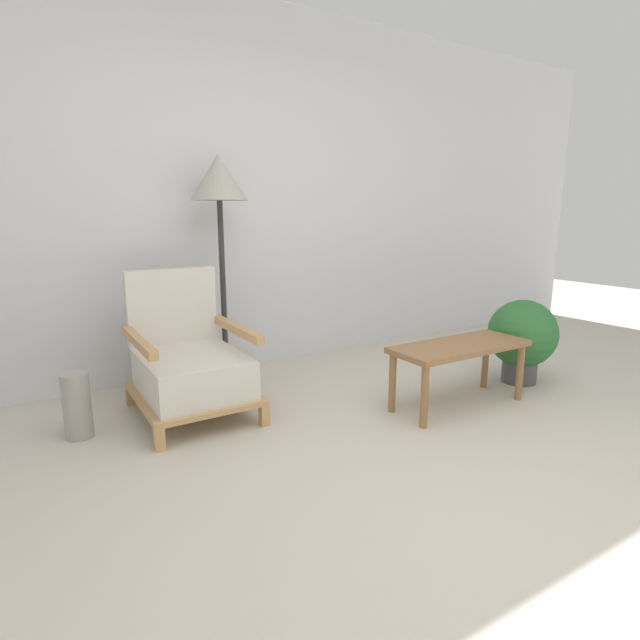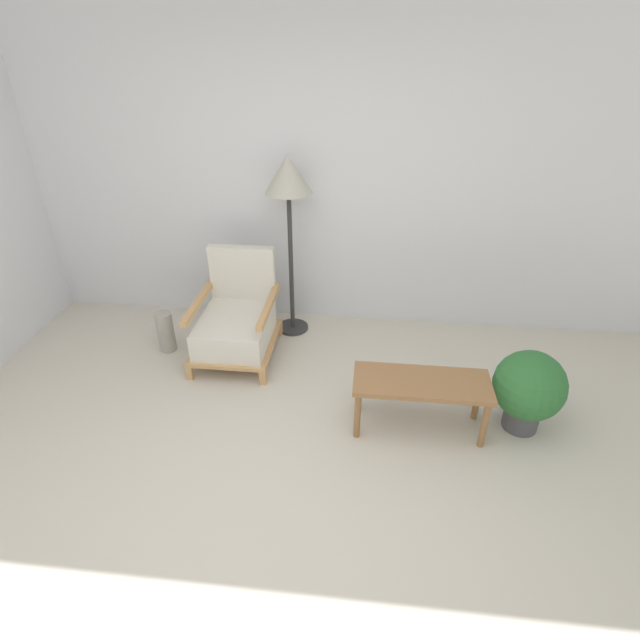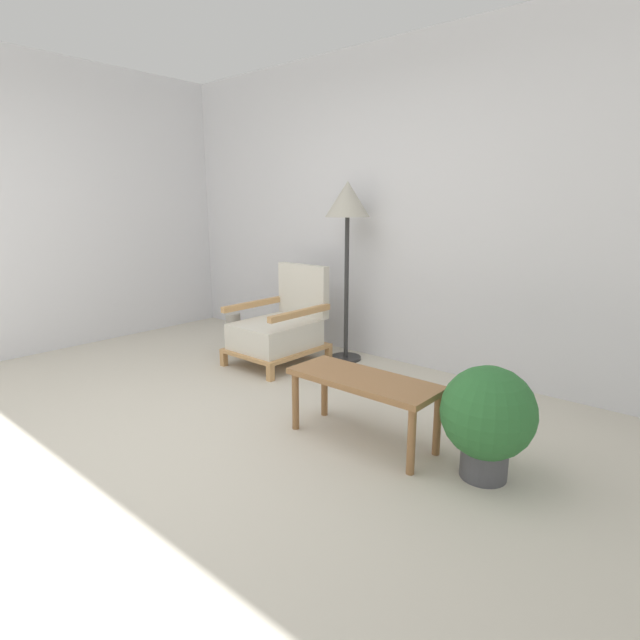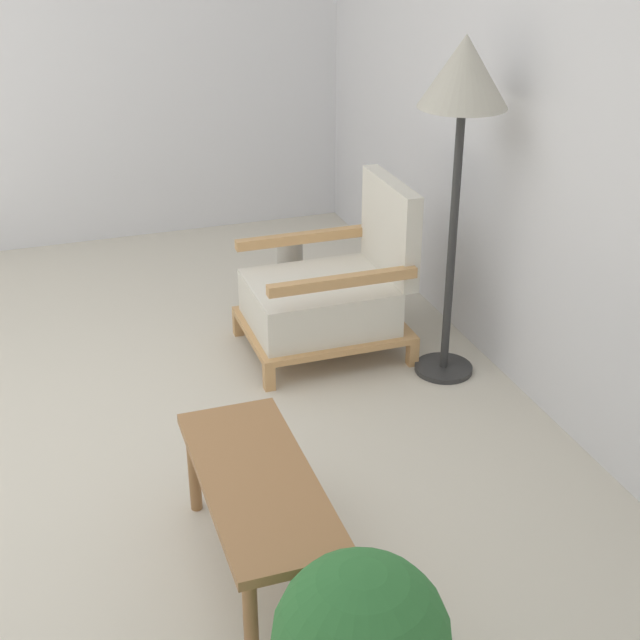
% 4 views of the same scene
% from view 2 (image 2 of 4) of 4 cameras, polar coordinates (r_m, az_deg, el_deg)
% --- Properties ---
extents(ground_plane, '(14.00, 14.00, 0.00)m').
position_cam_2_polar(ground_plane, '(3.00, -5.69, -23.66)').
color(ground_plane, beige).
extents(wall_back, '(8.00, 0.06, 2.70)m').
position_cam_2_polar(wall_back, '(4.36, 0.03, 16.29)').
color(wall_back, silver).
rests_on(wall_back, ground_plane).
extents(armchair, '(0.64, 0.78, 0.85)m').
position_cam_2_polar(armchair, '(4.20, -9.52, -0.11)').
color(armchair, tan).
rests_on(armchair, ground_plane).
extents(floor_lamp, '(0.38, 0.38, 1.57)m').
position_cam_2_polar(floor_lamp, '(4.11, -3.63, 15.16)').
color(floor_lamp, '#2D2D2D').
rests_on(floor_lamp, ground_plane).
extents(coffee_table, '(0.91, 0.36, 0.40)m').
position_cam_2_polar(coffee_table, '(3.43, 11.51, -7.57)').
color(coffee_table, olive).
rests_on(coffee_table, ground_plane).
extents(vase, '(0.14, 0.14, 0.36)m').
position_cam_2_polar(vase, '(4.45, -17.23, -1.27)').
color(vase, '#9E998E').
rests_on(vase, ground_plane).
extents(potted_plant, '(0.48, 0.48, 0.60)m').
position_cam_2_polar(potted_plant, '(3.65, 22.75, -7.19)').
color(potted_plant, '#4C4C51').
rests_on(potted_plant, ground_plane).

